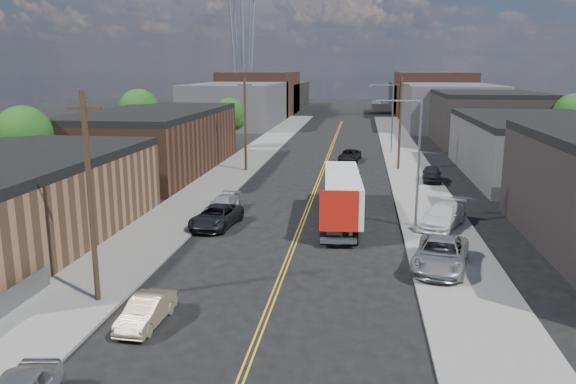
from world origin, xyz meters
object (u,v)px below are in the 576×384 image
(car_left_b, at_px, (146,311))
(car_right_lot_a, at_px, (441,254))
(car_right_lot_c, at_px, (432,174))
(car_left_c, at_px, (216,217))
(semi_truck, at_px, (343,192))
(car_ahead_truck, at_px, (350,155))
(car_right_lot_b, at_px, (443,216))
(car_left_d, at_px, (223,204))

(car_left_b, height_order, car_right_lot_a, car_right_lot_a)
(car_right_lot_c, bearing_deg, car_right_lot_a, -90.91)
(car_right_lot_c, bearing_deg, car_left_c, -128.71)
(car_left_c, relative_size, car_right_lot_c, 1.24)
(semi_truck, bearing_deg, car_ahead_truck, 86.45)
(car_right_lot_b, xyz_separation_m, car_right_lot_c, (1.18, 16.25, -0.04))
(car_left_d, distance_m, car_right_lot_a, 18.60)
(car_right_lot_a, height_order, car_right_lot_c, car_right_lot_a)
(semi_truck, relative_size, car_right_lot_b, 2.61)
(car_right_lot_a, xyz_separation_m, car_ahead_truck, (-5.76, 36.89, -0.29))
(car_left_b, bearing_deg, semi_truck, 70.56)
(semi_truck, xyz_separation_m, car_right_lot_c, (8.16, 14.65, -1.20))
(car_left_c, xyz_separation_m, car_right_lot_a, (14.45, -6.95, 0.22))
(semi_truck, distance_m, car_right_lot_b, 7.26)
(car_left_c, bearing_deg, car_left_b, -79.03)
(car_left_d, bearing_deg, semi_truck, 0.49)
(semi_truck, xyz_separation_m, car_left_b, (-7.84, -18.61, -1.46))
(semi_truck, xyz_separation_m, car_right_lot_a, (5.73, -10.15, -1.12))
(car_left_b, bearing_deg, car_right_lot_a, 35.33)
(car_left_c, bearing_deg, car_left_d, 104.81)
(car_left_d, relative_size, car_ahead_truck, 0.89)
(semi_truck, relative_size, car_left_c, 2.62)
(car_right_lot_b, height_order, car_ahead_truck, car_right_lot_b)
(car_left_c, distance_m, car_right_lot_a, 16.04)
(car_left_d, xyz_separation_m, car_right_lot_c, (17.40, 13.76, 0.25))
(car_left_c, height_order, car_right_lot_a, car_right_lot_a)
(semi_truck, height_order, car_right_lot_a, semi_truck)
(car_left_c, distance_m, car_right_lot_c, 24.58)
(car_left_c, bearing_deg, car_right_lot_c, 54.27)
(car_left_d, bearing_deg, car_right_lot_b, -2.70)
(car_left_b, xyz_separation_m, car_right_lot_c, (16.00, 33.26, 0.26))
(semi_truck, distance_m, car_left_d, 9.39)
(car_right_lot_a, bearing_deg, car_ahead_truck, 111.52)
(car_left_b, xyz_separation_m, car_right_lot_a, (13.56, 8.45, 0.34))
(car_left_d, relative_size, car_right_lot_c, 1.01)
(car_left_b, distance_m, car_left_c, 15.43)
(semi_truck, xyz_separation_m, car_left_d, (-9.24, 0.89, -1.45))
(car_right_lot_a, bearing_deg, car_left_b, -135.43)
(semi_truck, xyz_separation_m, car_right_lot_b, (6.98, -1.60, -1.16))
(semi_truck, bearing_deg, car_right_lot_b, -16.50)
(car_left_b, height_order, car_left_d, car_left_d)
(car_left_b, relative_size, car_right_lot_c, 0.88)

